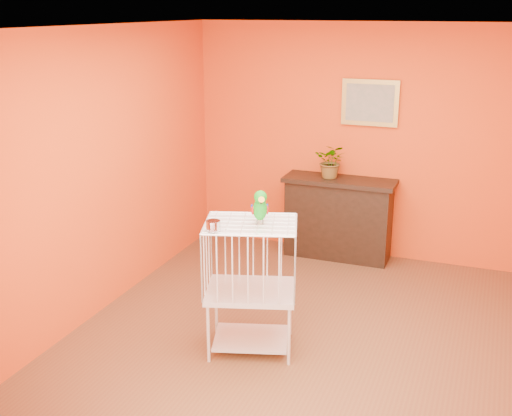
% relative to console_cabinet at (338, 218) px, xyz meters
% --- Properties ---
extents(ground, '(4.50, 4.50, 0.00)m').
position_rel_console_cabinet_xyz_m(ground, '(0.26, -2.03, -0.46)').
color(ground, brown).
rests_on(ground, ground).
extents(room_shell, '(4.50, 4.50, 4.50)m').
position_rel_console_cabinet_xyz_m(room_shell, '(0.26, -2.03, 1.12)').
color(room_shell, '#D94714').
rests_on(room_shell, ground).
extents(console_cabinet, '(1.24, 0.45, 0.92)m').
position_rel_console_cabinet_xyz_m(console_cabinet, '(0.00, 0.00, 0.00)').
color(console_cabinet, black).
rests_on(console_cabinet, ground).
extents(potted_plant, '(0.35, 0.39, 0.30)m').
position_rel_console_cabinet_xyz_m(potted_plant, '(-0.10, 0.02, 0.61)').
color(potted_plant, '#26722D').
rests_on(potted_plant, console_cabinet).
extents(framed_picture, '(0.62, 0.04, 0.50)m').
position_rel_console_cabinet_xyz_m(framed_picture, '(0.26, 0.19, 1.29)').
color(framed_picture, '#AA8C3C').
rests_on(framed_picture, room_shell).
extents(birdcage, '(0.85, 0.74, 1.11)m').
position_rel_console_cabinet_xyz_m(birdcage, '(-0.16, -2.28, 0.11)').
color(birdcage, silver).
rests_on(birdcage, ground).
extents(feed_cup, '(0.11, 0.11, 0.08)m').
position_rel_console_cabinet_xyz_m(feed_cup, '(-0.36, -2.56, 0.69)').
color(feed_cup, silver).
rests_on(feed_cup, birdcage).
extents(parrot, '(0.18, 0.25, 0.29)m').
position_rel_console_cabinet_xyz_m(parrot, '(-0.08, -2.29, 0.79)').
color(parrot, '#59544C').
rests_on(parrot, birdcage).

